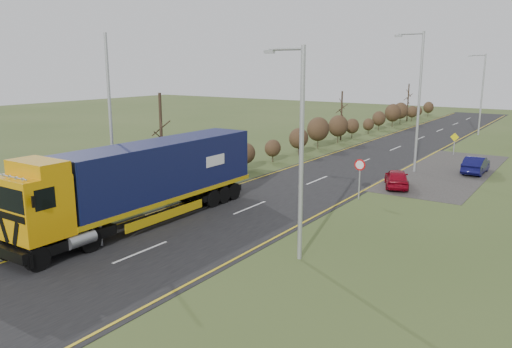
{
  "coord_description": "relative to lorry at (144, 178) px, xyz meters",
  "views": [
    {
      "loc": [
        14.95,
        -17.58,
        7.65
      ],
      "look_at": [
        0.2,
        4.3,
        1.88
      ],
      "focal_mm": 35.0,
      "sensor_mm": 36.0,
      "label": 1
    }
  ],
  "objects": [
    {
      "name": "speed_sign",
      "position": [
        7.0,
        10.05,
        -0.62
      ],
      "size": [
        0.65,
        0.1,
        2.37
      ],
      "color": "#A1A4A7",
      "rests_on": "ground"
    },
    {
      "name": "layby",
      "position": [
        9.3,
        20.98,
        -2.27
      ],
      "size": [
        6.0,
        18.0,
        0.02
      ],
      "primitive_type": "cube",
      "color": "#2E2C29",
      "rests_on": "ground"
    },
    {
      "name": "lorry",
      "position": [
        0.0,
        0.0,
        0.0
      ],
      "size": [
        2.81,
        14.43,
        4.02
      ],
      "rotation": [
        0.0,
        0.0,
        0.0
      ],
      "color": "black",
      "rests_on": "ground"
    },
    {
      "name": "hedgerow",
      "position": [
        -3.2,
        8.88,
        -0.66
      ],
      "size": [
        2.24,
        102.04,
        6.05
      ],
      "color": "#322116",
      "rests_on": "ground"
    },
    {
      "name": "car_blue_sedan",
      "position": [
        11.22,
        21.44,
        -1.67
      ],
      "size": [
        1.33,
        3.75,
        1.23
      ],
      "primitive_type": "imported",
      "rotation": [
        0.0,
        0.0,
        3.14
      ],
      "color": "#0A0A39",
      "rests_on": "ground"
    },
    {
      "name": "road",
      "position": [
        2.8,
        10.98,
        -2.27
      ],
      "size": [
        8.0,
        120.0,
        0.02
      ],
      "primitive_type": "cube",
      "color": "black",
      "rests_on": "ground"
    },
    {
      "name": "warning_board",
      "position": [
        8.09,
        28.54,
        -1.11
      ],
      "size": [
        0.73,
        0.11,
        1.93
      ],
      "color": "#A1A4A7",
      "rests_on": "ground"
    },
    {
      "name": "left_pole",
      "position": [
        -2.67,
        0.37,
        2.33
      ],
      "size": [
        0.16,
        0.16,
        9.23
      ],
      "primitive_type": "cylinder",
      "color": "#A1A4A7",
      "rests_on": "ground"
    },
    {
      "name": "streetlight_far",
      "position": [
        7.29,
        43.27,
        2.59
      ],
      "size": [
        1.89,
        0.18,
        8.86
      ],
      "color": "#A1A4A7",
      "rests_on": "ground"
    },
    {
      "name": "streetlight_mid",
      "position": [
        7.26,
        19.53,
        3.24
      ],
      "size": [
        2.11,
        0.2,
        9.97
      ],
      "color": "#A1A4A7",
      "rests_on": "ground"
    },
    {
      "name": "ground",
      "position": [
        2.8,
        0.98,
        -2.28
      ],
      "size": [
        160.0,
        160.0,
        0.0
      ],
      "primitive_type": "plane",
      "color": "#394B20",
      "rests_on": "ground"
    },
    {
      "name": "lane_markings",
      "position": [
        2.8,
        10.68,
        -2.25
      ],
      "size": [
        7.52,
        116.0,
        0.01
      ],
      "color": "gold",
      "rests_on": "road"
    },
    {
      "name": "car_red_hatchback",
      "position": [
        7.89,
        14.08,
        -1.69
      ],
      "size": [
        2.6,
        3.78,
        1.19
      ],
      "primitive_type": "imported",
      "rotation": [
        0.0,
        0.0,
        3.52
      ],
      "color": "maroon",
      "rests_on": "ground"
    },
    {
      "name": "streetlight_near",
      "position": [
        8.5,
        0.11,
        2.32
      ],
      "size": [
        1.79,
        0.18,
        8.39
      ],
      "color": "#A1A4A7",
      "rests_on": "ground"
    }
  ]
}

